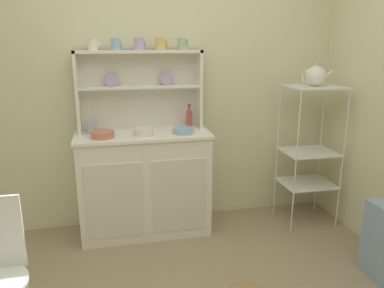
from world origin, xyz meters
TOP-DOWN VIEW (x-y plane):
  - wall_back at (0.00, 1.62)m, footprint 3.84×0.05m
  - hutch_cabinet at (-0.14, 1.37)m, footprint 1.08×0.45m
  - hutch_shelf_unit at (-0.14, 1.53)m, footprint 1.01×0.18m
  - bakers_rack at (1.29, 1.27)m, footprint 0.45×0.38m
  - cup_cream_0 at (-0.49, 1.49)m, footprint 0.09×0.08m
  - cup_sky_1 at (-0.32, 1.49)m, footprint 0.09×0.07m
  - cup_lilac_2 at (-0.14, 1.49)m, footprint 0.10×0.08m
  - cup_gold_3 at (0.03, 1.49)m, footprint 0.10×0.08m
  - cup_sage_4 at (0.21, 1.49)m, footprint 0.08×0.07m
  - bowl_mixing_large at (-0.46, 1.29)m, footprint 0.18×0.18m
  - bowl_floral_medium at (-0.14, 1.29)m, footprint 0.15×0.15m
  - bowl_cream_small at (0.17, 1.29)m, footprint 0.17×0.17m
  - jam_bottle at (0.26, 1.45)m, footprint 0.05×0.05m
  - utensil_jar at (-0.54, 1.44)m, footprint 0.08×0.08m
  - porcelain_teapot at (1.29, 1.27)m, footprint 0.26×0.17m

SIDE VIEW (x-z plane):
  - hutch_cabinet at x=-0.14m, z-range 0.01..0.88m
  - bakers_rack at x=1.29m, z-range 0.14..1.37m
  - bowl_cream_small at x=0.17m, z-range 0.87..0.92m
  - bowl_mixing_large at x=-0.46m, z-range 0.87..0.92m
  - bowl_floral_medium at x=-0.14m, z-range 0.87..0.93m
  - utensil_jar at x=-0.54m, z-range 0.81..1.04m
  - jam_bottle at x=0.26m, z-range 0.85..1.06m
  - wall_back at x=0.00m, z-range 0.00..2.50m
  - hutch_shelf_unit at x=-0.14m, z-range 0.93..1.58m
  - porcelain_teapot at x=1.29m, z-range 1.21..1.40m
  - cup_cream_0 at x=-0.49m, z-range 1.52..1.60m
  - cup_sky_1 at x=-0.32m, z-range 1.52..1.61m
  - cup_lilac_2 at x=-0.14m, z-range 1.52..1.61m
  - cup_sage_4 at x=0.21m, z-range 1.52..1.61m
  - cup_gold_3 at x=0.03m, z-range 1.52..1.61m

